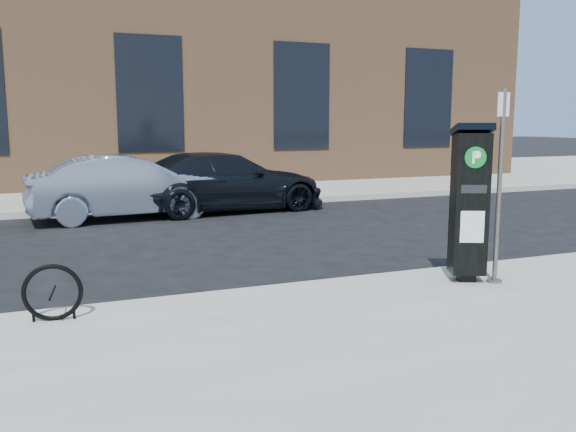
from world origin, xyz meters
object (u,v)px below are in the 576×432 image
bike_rack (53,293)px  car_dark (225,182)px  parking_kiosk (469,201)px  car_silver (128,187)px  sign_pole (499,188)px

bike_rack → car_dark: size_ratio=0.12×
parking_kiosk → car_silver: parking_kiosk is taller
sign_pole → car_silver: sign_pole is taller
car_silver → bike_rack: bearing=162.6°
sign_pole → car_dark: sign_pole is taller
sign_pole → bike_rack: sign_pole is taller
car_silver → sign_pole: bearing=-160.2°
parking_kiosk → bike_rack: (-5.01, 0.30, -0.75)m
bike_rack → car_silver: car_silver is taller
bike_rack → sign_pole: bearing=1.7°
sign_pole → car_silver: bearing=100.3°
parking_kiosk → sign_pole: bearing=-10.3°
parking_kiosk → sign_pole: 0.39m
sign_pole → bike_rack: size_ratio=4.03×
parking_kiosk → bike_rack: parking_kiosk is taller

